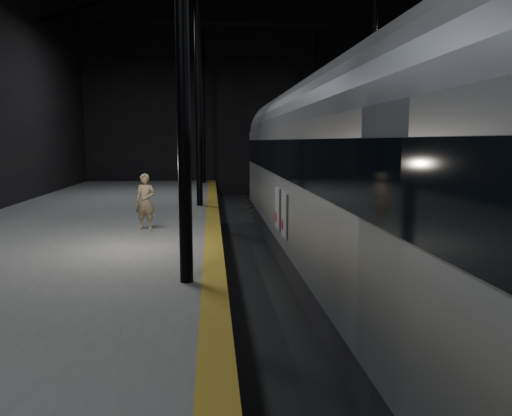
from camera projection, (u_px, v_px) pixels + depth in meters
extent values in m
plane|color=black|center=(326.00, 273.00, 14.41)|extent=(44.00, 44.00, 0.00)
cube|color=#575755|center=(58.00, 262.00, 13.68)|extent=(9.00, 43.80, 1.00)
cube|color=olive|center=(213.00, 241.00, 13.99)|extent=(0.50, 43.80, 0.01)
cube|color=#3F3328|center=(302.00, 268.00, 14.33)|extent=(0.08, 43.00, 0.14)
cube|color=#3F3328|center=(351.00, 267.00, 14.45)|extent=(0.08, 43.00, 0.14)
cube|color=black|center=(326.00, 271.00, 14.41)|extent=(2.40, 42.00, 0.12)
cylinder|color=black|center=(182.00, 22.00, 9.33)|extent=(0.26, 0.26, 10.00)
cylinder|color=black|center=(198.00, 89.00, 21.17)|extent=(0.26, 0.26, 10.00)
cylinder|color=black|center=(372.00, 90.00, 21.85)|extent=(0.26, 0.26, 10.00)
cylinder|color=black|center=(203.00, 107.00, 33.02)|extent=(0.26, 0.26, 10.00)
cylinder|color=black|center=(316.00, 108.00, 33.69)|extent=(0.26, 0.26, 10.00)
cube|color=black|center=(271.00, 25.00, 26.90)|extent=(23.60, 0.15, 0.18)
cube|color=#9FA1A6|center=(336.00, 185.00, 13.15)|extent=(3.00, 20.69, 3.10)
cube|color=black|center=(335.00, 257.00, 13.41)|extent=(2.74, 20.28, 0.88)
cube|color=black|center=(337.00, 158.00, 13.05)|extent=(3.06, 20.38, 0.93)
cylinder|color=slate|center=(338.00, 126.00, 12.94)|extent=(2.94, 20.49, 2.94)
cube|color=black|center=(292.00, 226.00, 20.61)|extent=(1.86, 2.28, 0.36)
cube|color=silver|center=(284.00, 215.00, 12.07)|extent=(0.04, 0.78, 1.09)
cube|color=silver|center=(278.00, 208.00, 13.30)|extent=(0.04, 0.78, 1.09)
cylinder|color=#B2152E|center=(282.00, 224.00, 12.29)|extent=(0.03, 0.27, 0.27)
cylinder|color=#B2152E|center=(276.00, 217.00, 13.51)|extent=(0.03, 0.27, 0.27)
imported|color=#937D5A|center=(145.00, 201.00, 15.82)|extent=(0.74, 0.59, 1.78)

